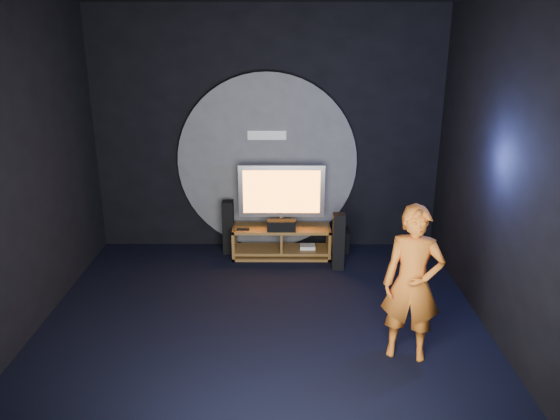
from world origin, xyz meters
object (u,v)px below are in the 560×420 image
object	(u,v)px
subwoofer	(338,241)
player	(412,284)
tower_speaker_left	(228,227)
tower_speaker_right	(338,242)
media_console	(282,244)
tv	(282,193)

from	to	relation	value
subwoofer	player	world-z (taller)	player
tower_speaker_left	tower_speaker_right	xyz separation A→B (m)	(1.56, -0.55, 0.00)
media_console	player	distance (m)	2.89
subwoofer	tower_speaker_left	bearing A→B (deg)	-177.56
media_console	tower_speaker_left	size ratio (longest dim) A/B	1.77
tv	tower_speaker_left	xyz separation A→B (m)	(-0.78, 0.06, -0.54)
tower_speaker_left	player	world-z (taller)	player
media_console	subwoofer	bearing A→B (deg)	13.35
player	subwoofer	bearing A→B (deg)	112.70
player	tower_speaker_left	bearing A→B (deg)	141.54
tower_speaker_left	subwoofer	size ratio (longest dim) A/B	2.47
media_console	player	size ratio (longest dim) A/B	0.88
tower_speaker_left	player	distance (m)	3.38
subwoofer	player	distance (m)	2.82
subwoofer	player	size ratio (longest dim) A/B	0.20
media_console	player	bearing A→B (deg)	-62.94
media_console	tower_speaker_right	distance (m)	0.90
media_console	tower_speaker_left	world-z (taller)	tower_speaker_left
tower_speaker_right	subwoofer	bearing A→B (deg)	83.55
tower_speaker_left	tower_speaker_right	world-z (taller)	same
tower_speaker_right	media_console	bearing A→B (deg)	151.50
tv	tower_speaker_left	size ratio (longest dim) A/B	1.54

